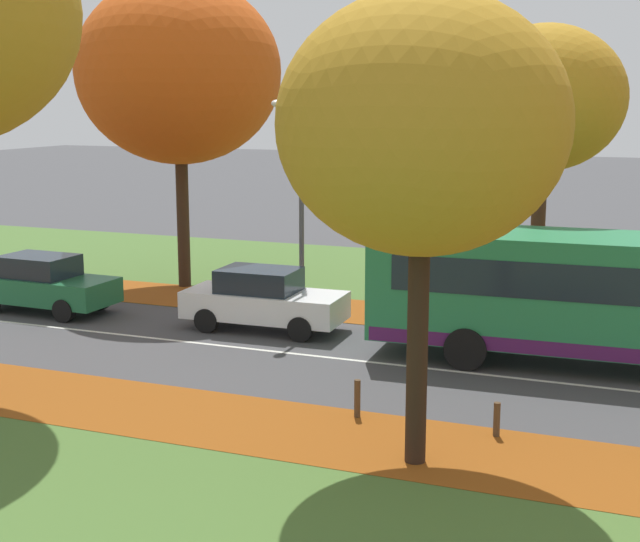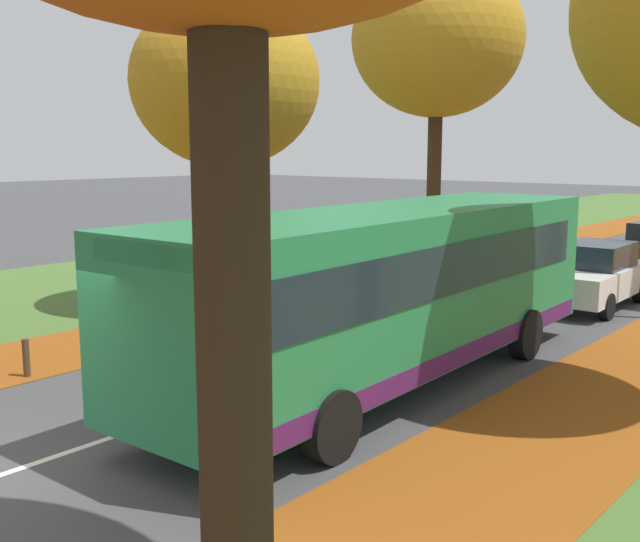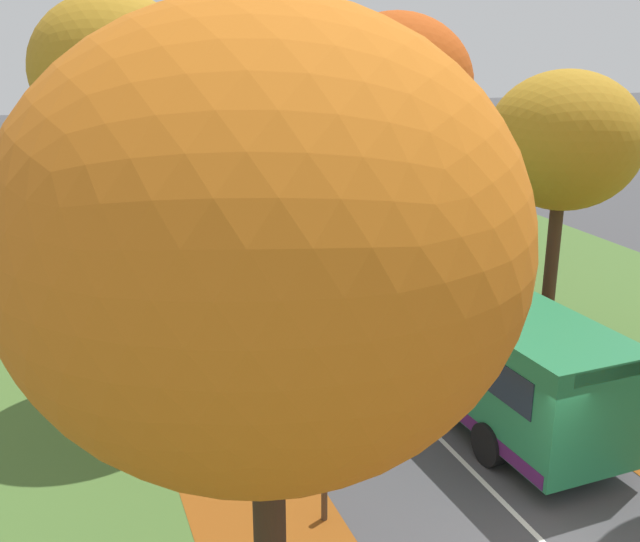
{
  "view_description": "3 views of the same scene",
  "coord_description": "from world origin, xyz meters",
  "px_view_note": "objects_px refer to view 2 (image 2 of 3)",
  "views": [
    {
      "loc": [
        -18.82,
        5.18,
        5.95
      ],
      "look_at": [
        -0.7,
        12.22,
        2.2
      ],
      "focal_mm": 50.0,
      "sensor_mm": 36.0,
      "label": 1
    },
    {
      "loc": [
        8.6,
        -3.91,
        3.96
      ],
      "look_at": [
        -0.5,
        6.8,
        1.66
      ],
      "focal_mm": 42.0,
      "sensor_mm": 36.0,
      "label": 2
    },
    {
      "loc": [
        -7.81,
        -8.97,
        8.97
      ],
      "look_at": [
        -0.06,
        12.11,
        1.67
      ],
      "focal_mm": 42.0,
      "sensor_mm": 36.0,
      "label": 3
    }
  ],
  "objects_px": {
    "tree_left_mid": "(437,40)",
    "bollard_fourth": "(244,310)",
    "bollard_fifth": "(319,291)",
    "bollard_third": "(151,333)",
    "bollard_second": "(26,358)",
    "tree_left_near": "(225,82)",
    "bus": "(391,285)",
    "car_white_lead": "(594,275)"
  },
  "relations": [
    {
      "from": "bollard_third",
      "to": "bus",
      "type": "height_order",
      "value": "bus"
    },
    {
      "from": "bollard_fifth",
      "to": "car_white_lead",
      "type": "bearing_deg",
      "value": 39.6
    },
    {
      "from": "tree_left_mid",
      "to": "bollard_fourth",
      "type": "distance_m",
      "value": 13.09
    },
    {
      "from": "tree_left_near",
      "to": "bollard_fifth",
      "type": "distance_m",
      "value": 5.67
    },
    {
      "from": "tree_left_near",
      "to": "bus",
      "type": "distance_m",
      "value": 8.15
    },
    {
      "from": "tree_left_mid",
      "to": "bus",
      "type": "relative_size",
      "value": 0.97
    },
    {
      "from": "bollard_fifth",
      "to": "bus",
      "type": "bearing_deg",
      "value": -38.94
    },
    {
      "from": "bollard_third",
      "to": "bollard_fourth",
      "type": "distance_m",
      "value": 2.65
    },
    {
      "from": "bollard_third",
      "to": "tree_left_mid",
      "type": "bearing_deg",
      "value": 97.41
    },
    {
      "from": "bollard_second",
      "to": "bollard_third",
      "type": "xyz_separation_m",
      "value": [
        0.03,
        2.65,
        -0.05
      ]
    },
    {
      "from": "bollard_fourth",
      "to": "bollard_fifth",
      "type": "height_order",
      "value": "bollard_fifth"
    },
    {
      "from": "tree_left_near",
      "to": "tree_left_mid",
      "type": "relative_size",
      "value": 0.75
    },
    {
      "from": "bollard_fifth",
      "to": "car_white_lead",
      "type": "relative_size",
      "value": 0.17
    },
    {
      "from": "tree_left_near",
      "to": "bollard_fourth",
      "type": "distance_m",
      "value": 5.58
    },
    {
      "from": "bollard_third",
      "to": "bollard_fourth",
      "type": "height_order",
      "value": "bollard_fourth"
    },
    {
      "from": "car_white_lead",
      "to": "bus",
      "type": "bearing_deg",
      "value": -91.91
    },
    {
      "from": "bollard_third",
      "to": "bollard_fourth",
      "type": "relative_size",
      "value": 0.92
    },
    {
      "from": "tree_left_near",
      "to": "bus",
      "type": "height_order",
      "value": "tree_left_near"
    },
    {
      "from": "bus",
      "to": "car_white_lead",
      "type": "distance_m",
      "value": 8.59
    },
    {
      "from": "tree_left_mid",
      "to": "car_white_lead",
      "type": "relative_size",
      "value": 2.41
    },
    {
      "from": "bollard_third",
      "to": "bollard_fifth",
      "type": "relative_size",
      "value": 0.79
    },
    {
      "from": "bollard_second",
      "to": "bus",
      "type": "xyz_separation_m",
      "value": [
        5.07,
        3.84,
        1.36
      ]
    },
    {
      "from": "tree_left_mid",
      "to": "bollard_fifth",
      "type": "distance_m",
      "value": 10.99
    },
    {
      "from": "tree_left_near",
      "to": "bollard_second",
      "type": "height_order",
      "value": "tree_left_near"
    },
    {
      "from": "bollard_third",
      "to": "car_white_lead",
      "type": "xyz_separation_m",
      "value": [
        5.32,
        9.73,
        0.52
      ]
    },
    {
      "from": "tree_left_mid",
      "to": "bollard_fourth",
      "type": "xyz_separation_m",
      "value": [
        1.67,
        -10.76,
        -7.26
      ]
    },
    {
      "from": "bollard_second",
      "to": "bollard_third",
      "type": "bearing_deg",
      "value": 89.26
    },
    {
      "from": "tree_left_near",
      "to": "tree_left_mid",
      "type": "height_order",
      "value": "tree_left_mid"
    },
    {
      "from": "tree_left_mid",
      "to": "bollard_fifth",
      "type": "bearing_deg",
      "value": -78.15
    },
    {
      "from": "bollard_fourth",
      "to": "bus",
      "type": "height_order",
      "value": "bus"
    },
    {
      "from": "bollard_second",
      "to": "bollard_fifth",
      "type": "relative_size",
      "value": 0.92
    },
    {
      "from": "tree_left_near",
      "to": "car_white_lead",
      "type": "height_order",
      "value": "tree_left_near"
    },
    {
      "from": "bollard_fourth",
      "to": "bollard_second",
      "type": "bearing_deg",
      "value": -89.6
    },
    {
      "from": "bollard_fourth",
      "to": "bollard_fifth",
      "type": "distance_m",
      "value": 2.65
    },
    {
      "from": "tree_left_mid",
      "to": "bus",
      "type": "bearing_deg",
      "value": -60.98
    },
    {
      "from": "tree_left_mid",
      "to": "bollard_fifth",
      "type": "xyz_separation_m",
      "value": [
        1.7,
        -8.12,
        -7.21
      ]
    },
    {
      "from": "bollard_fifth",
      "to": "bus",
      "type": "distance_m",
      "value": 6.66
    },
    {
      "from": "tree_left_mid",
      "to": "bollard_fourth",
      "type": "bearing_deg",
      "value": -81.17
    },
    {
      "from": "bollard_third",
      "to": "bollard_fifth",
      "type": "height_order",
      "value": "bollard_fifth"
    },
    {
      "from": "tree_left_mid",
      "to": "bollard_third",
      "type": "bearing_deg",
      "value": -82.59
    },
    {
      "from": "bus",
      "to": "car_white_lead",
      "type": "relative_size",
      "value": 2.47
    },
    {
      "from": "bollard_fifth",
      "to": "tree_left_mid",
      "type": "bearing_deg",
      "value": 101.85
    }
  ]
}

